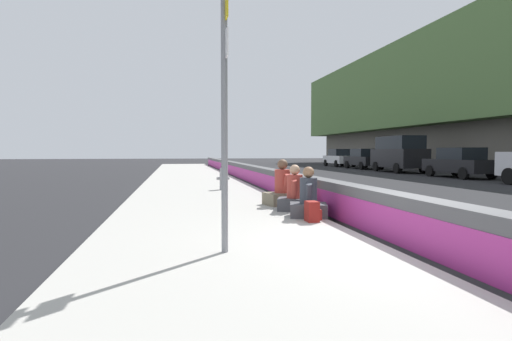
{
  "coord_description": "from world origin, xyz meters",
  "views": [
    {
      "loc": [
        -5.93,
        3.47,
        1.52
      ],
      "look_at": [
        8.61,
        0.73,
        0.84
      ],
      "focal_mm": 29.98,
      "sensor_mm": 36.0,
      "label": 1
    }
  ],
  "objects": [
    {
      "name": "ground_plane",
      "position": [
        0.0,
        0.0,
        0.0
      ],
      "size": [
        160.0,
        160.0,
        0.0
      ],
      "primitive_type": "plane",
      "color": "#232326",
      "rests_on": "ground"
    },
    {
      "name": "sidewalk_strip",
      "position": [
        0.0,
        2.65,
        0.07
      ],
      "size": [
        80.0,
        4.4,
        0.14
      ],
      "primitive_type": "cube",
      "color": "#A8A59E",
      "rests_on": "ground_plane"
    },
    {
      "name": "jersey_barrier",
      "position": [
        0.0,
        0.0,
        0.42
      ],
      "size": [
        76.0,
        0.45,
        0.85
      ],
      "color": "#545456",
      "rests_on": "ground_plane"
    },
    {
      "name": "route_sign_post",
      "position": [
        -0.16,
        2.81,
        2.21
      ],
      "size": [
        0.44,
        0.09,
        3.6
      ],
      "color": "gray",
      "rests_on": "sidewalk_strip"
    },
    {
      "name": "fire_hydrant",
      "position": [
        9.26,
        1.81,
        0.59
      ],
      "size": [
        0.26,
        0.46,
        0.88
      ],
      "color": "gray",
      "rests_on": "sidewalk_strip"
    },
    {
      "name": "seated_person_foreground",
      "position": [
        2.61,
        0.74,
        0.47
      ],
      "size": [
        0.82,
        0.9,
        1.06
      ],
      "color": "#424247",
      "rests_on": "sidewalk_strip"
    },
    {
      "name": "seated_person_middle",
      "position": [
        3.63,
        0.75,
        0.47
      ],
      "size": [
        0.86,
        0.93,
        1.07
      ],
      "color": "#424247",
      "rests_on": "sidewalk_strip"
    },
    {
      "name": "seated_person_rear",
      "position": [
        4.64,
        0.79,
        0.51
      ],
      "size": [
        0.87,
        0.97,
        1.17
      ],
      "color": "#706651",
      "rests_on": "sidewalk_strip"
    },
    {
      "name": "backpack",
      "position": [
        2.02,
        0.85,
        0.33
      ],
      "size": [
        0.32,
        0.28,
        0.4
      ],
      "color": "maroon",
      "rests_on": "sidewalk_strip"
    },
    {
      "name": "parked_car_fourth",
      "position": [
        15.61,
        -12.32,
        0.86
      ],
      "size": [
        4.55,
        2.05,
        1.71
      ],
      "color": "black",
      "rests_on": "ground_plane"
    },
    {
      "name": "parked_car_midline",
      "position": [
        22.0,
        -12.12,
        1.35
      ],
      "size": [
        5.16,
        2.22,
        2.56
      ],
      "color": "black",
      "rests_on": "ground_plane"
    },
    {
      "name": "parked_car_far",
      "position": [
        27.88,
        -12.2,
        0.86
      ],
      "size": [
        4.51,
        1.97,
        1.71
      ],
      "color": "black",
      "rests_on": "ground_plane"
    },
    {
      "name": "parked_car_farther",
      "position": [
        33.5,
        -12.26,
        0.86
      ],
      "size": [
        4.5,
        1.95,
        1.71
      ],
      "color": "silver",
      "rests_on": "ground_plane"
    }
  ]
}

